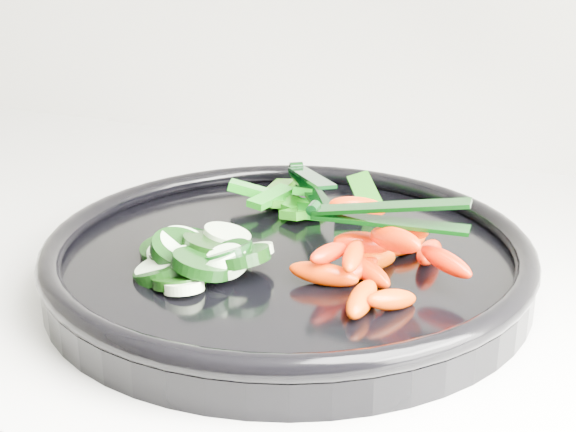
% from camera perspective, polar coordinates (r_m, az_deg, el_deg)
% --- Properties ---
extents(veggie_tray, '(0.45, 0.45, 0.04)m').
position_cam_1_polar(veggie_tray, '(0.62, -0.00, -3.00)').
color(veggie_tray, black).
rests_on(veggie_tray, counter).
extents(cucumber_pile, '(0.12, 0.11, 0.04)m').
position_cam_1_polar(cucumber_pile, '(0.59, -6.43, -2.83)').
color(cucumber_pile, black).
rests_on(cucumber_pile, veggie_tray).
extents(carrot_pile, '(0.13, 0.15, 0.05)m').
position_cam_1_polar(carrot_pile, '(0.57, 6.26, -2.93)').
color(carrot_pile, red).
rests_on(carrot_pile, veggie_tray).
extents(pepper_pile, '(0.14, 0.10, 0.03)m').
position_cam_1_polar(pepper_pile, '(0.70, 1.34, 1.12)').
color(pepper_pile, '#166509').
rests_on(pepper_pile, veggie_tray).
extents(tong_carrot, '(0.11, 0.03, 0.02)m').
position_cam_1_polar(tong_carrot, '(0.56, 6.88, 0.14)').
color(tong_carrot, black).
rests_on(tong_carrot, carrot_pile).
extents(tong_pepper, '(0.08, 0.10, 0.02)m').
position_cam_1_polar(tong_pepper, '(0.70, 1.55, 2.42)').
color(tong_pepper, black).
rests_on(tong_pepper, pepper_pile).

